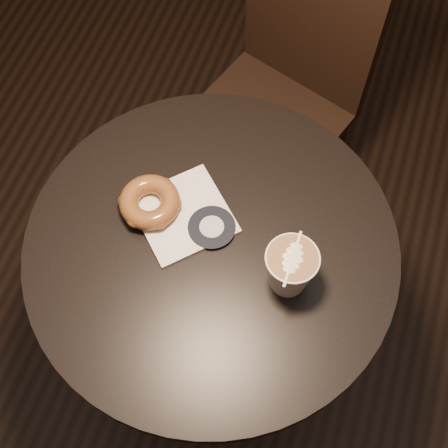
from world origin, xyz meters
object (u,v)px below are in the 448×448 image
object	(u,v)px
cafe_table	(213,283)
latte_cup	(290,270)
chair	(287,77)
doughnut	(150,202)
pastry_bag	(183,215)

from	to	relation	value
cafe_table	latte_cup	distance (m)	0.30
chair	latte_cup	xyz separation A→B (m)	(0.16, -0.64, 0.28)
doughnut	pastry_bag	bearing A→B (deg)	5.10
doughnut	latte_cup	world-z (taller)	latte_cup
chair	pastry_bag	world-z (taller)	chair
chair	doughnut	size ratio (longest dim) A/B	8.11
cafe_table	pastry_bag	size ratio (longest dim) A/B	4.57
pastry_bag	doughnut	xyz separation A→B (m)	(-0.06, -0.01, 0.02)
latte_cup	cafe_table	bearing A→B (deg)	170.58
chair	latte_cup	size ratio (longest dim) A/B	9.06
cafe_table	chair	xyz separation A→B (m)	(-0.01, 0.61, -0.03)
cafe_table	doughnut	xyz separation A→B (m)	(-0.13, 0.03, 0.23)
pastry_bag	latte_cup	xyz separation A→B (m)	(0.22, -0.06, 0.05)
chair	pastry_bag	distance (m)	0.62
cafe_table	chair	size ratio (longest dim) A/B	0.80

